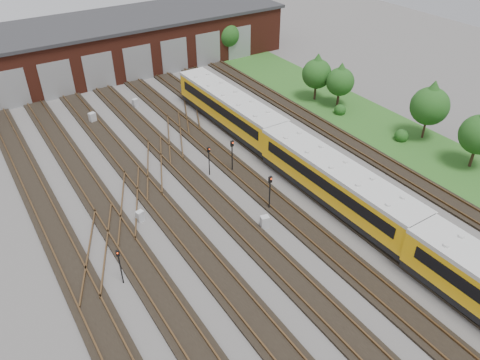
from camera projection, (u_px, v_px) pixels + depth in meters
ground at (284, 238)px, 34.47m from camera, size 120.00×120.00×0.00m
track_network at (277, 233)px, 34.75m from camera, size 30.40×70.00×0.33m
maintenance_shed at (98, 47)px, 60.45m from camera, size 51.00×12.50×6.35m
grass_verge at (369, 122)px, 49.92m from camera, size 8.00×55.00×0.05m
metro_train at (336, 182)px, 36.88m from camera, size 3.10×48.08×3.32m
signal_mast_0 at (120, 263)px, 29.78m from camera, size 0.25×0.24×2.85m
signal_mast_1 at (232, 152)px, 40.81m from camera, size 0.30×0.28×3.11m
signal_mast_2 at (209, 157)px, 40.45m from camera, size 0.26×0.25×2.79m
signal_mast_3 at (270, 188)px, 36.21m from camera, size 0.29×0.27×3.13m
relay_cabinet_0 at (140, 216)px, 35.87m from camera, size 0.65×0.59×0.92m
relay_cabinet_1 at (93, 118)px, 49.51m from camera, size 0.77×0.68×1.10m
relay_cabinet_2 at (265, 222)px, 35.19m from camera, size 0.73×0.66×1.03m
relay_cabinet_3 at (135, 103)px, 52.63m from camera, size 0.69×0.61×1.00m
relay_cabinet_4 at (260, 143)px, 45.07m from camera, size 0.81×0.72×1.15m
tree_0 at (227, 31)px, 64.08m from camera, size 3.55×3.55×5.89m
tree_1 at (317, 70)px, 52.63m from camera, size 3.34×3.34×5.54m
tree_2 at (431, 102)px, 44.79m from camera, size 3.70×3.70×6.14m
tree_3 at (341, 79)px, 51.32m from camera, size 3.10×3.10×5.13m
bush_0 at (402, 134)px, 46.24m from camera, size 1.37×1.37×1.37m
bush_1 at (340, 108)px, 51.16m from camera, size 1.29×1.29×1.29m
bush_2 at (246, 51)px, 67.06m from camera, size 1.19×1.19×1.19m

